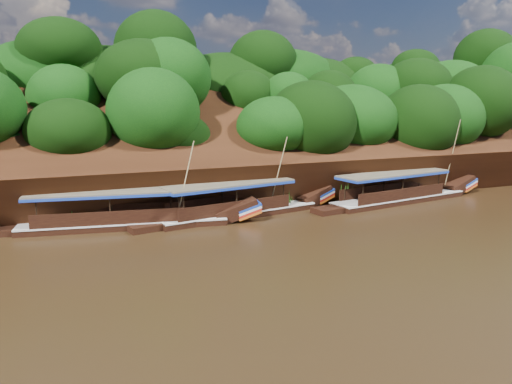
# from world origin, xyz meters

# --- Properties ---
(ground) EXTENTS (160.00, 160.00, 0.00)m
(ground) POSITION_xyz_m (0.00, 0.00, 0.00)
(ground) COLOR black
(ground) RESTS_ON ground
(riverbank) EXTENTS (120.00, 30.06, 19.40)m
(riverbank) POSITION_xyz_m (-0.01, 22.73, 1.89)
(riverbank) COLOR black
(riverbank) RESTS_ON ground
(boat_0) EXTENTS (16.02, 4.63, 7.34)m
(boat_0) POSITION_xyz_m (12.59, 7.86, 0.58)
(boat_0) COLOR black
(boat_0) RESTS_ON ground
(boat_1) EXTENTS (15.18, 4.92, 6.33)m
(boat_1) POSITION_xyz_m (-1.81, 8.25, 0.59)
(boat_1) COLOR black
(boat_1) RESTS_ON ground
(boat_2) EXTENTS (16.46, 4.60, 6.30)m
(boat_2) POSITION_xyz_m (-10.03, 7.93, 0.58)
(boat_2) COLOR black
(boat_2) RESTS_ON ground
(reeds) EXTENTS (49.47, 2.41, 2.10)m
(reeds) POSITION_xyz_m (-3.57, 9.45, 0.89)
(reeds) COLOR #295B16
(reeds) RESTS_ON ground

